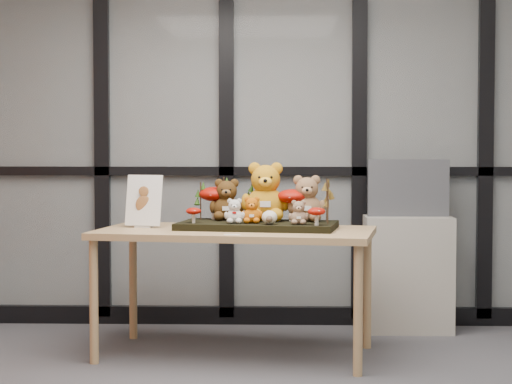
{
  "coord_description": "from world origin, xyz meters",
  "views": [
    {
      "loc": [
        -0.07,
        -3.82,
        1.24
      ],
      "look_at": [
        -0.22,
        1.48,
        0.96
      ],
      "focal_mm": 65.0,
      "sensor_mm": 36.0,
      "label": 1
    }
  ],
  "objects_px": {
    "sign_holder": "(144,203)",
    "monitor": "(408,188)",
    "mushroom_back_right": "(293,203)",
    "mushroom_front_left": "(194,214)",
    "bear_white_bow": "(235,210)",
    "bear_pooh_yellow": "(266,189)",
    "mushroom_front_right": "(317,215)",
    "display_table": "(236,241)",
    "bear_brown_medium": "(227,197)",
    "bear_small_yellow": "(252,209)",
    "mushroom_back_left": "(215,201)",
    "bear_beige_small": "(299,211)",
    "cabinet": "(408,274)",
    "bear_tan_back": "(307,196)",
    "diorama_tray": "(257,225)",
    "plush_cream_hedgehog": "(269,217)"
  },
  "relations": [
    {
      "from": "bear_white_bow",
      "to": "diorama_tray",
      "type": "bearing_deg",
      "value": 43.79
    },
    {
      "from": "bear_brown_medium",
      "to": "mushroom_front_left",
      "type": "relative_size",
      "value": 2.75
    },
    {
      "from": "plush_cream_hedgehog",
      "to": "monitor",
      "type": "bearing_deg",
      "value": 53.59
    },
    {
      "from": "cabinet",
      "to": "monitor",
      "type": "height_order",
      "value": "monitor"
    },
    {
      "from": "bear_tan_back",
      "to": "cabinet",
      "type": "distance_m",
      "value": 1.09
    },
    {
      "from": "mushroom_back_left",
      "to": "sign_holder",
      "type": "relative_size",
      "value": 0.7
    },
    {
      "from": "bear_beige_small",
      "to": "bear_tan_back",
      "type": "bearing_deg",
      "value": 86.07
    },
    {
      "from": "bear_tan_back",
      "to": "mushroom_front_left",
      "type": "distance_m",
      "value": 0.68
    },
    {
      "from": "mushroom_back_right",
      "to": "mushroom_front_left",
      "type": "distance_m",
      "value": 0.6
    },
    {
      "from": "mushroom_back_right",
      "to": "mushroom_front_left",
      "type": "xyz_separation_m",
      "value": [
        -0.57,
        -0.15,
        -0.06
      ]
    },
    {
      "from": "mushroom_front_left",
      "to": "sign_holder",
      "type": "distance_m",
      "value": 0.34
    },
    {
      "from": "mushroom_back_right",
      "to": "mushroom_front_left",
      "type": "height_order",
      "value": "mushroom_back_right"
    },
    {
      "from": "bear_brown_medium",
      "to": "diorama_tray",
      "type": "bearing_deg",
      "value": -27.62
    },
    {
      "from": "bear_pooh_yellow",
      "to": "monitor",
      "type": "relative_size",
      "value": 0.72
    },
    {
      "from": "bear_small_yellow",
      "to": "cabinet",
      "type": "distance_m",
      "value": 1.36
    },
    {
      "from": "bear_tan_back",
      "to": "sign_holder",
      "type": "relative_size",
      "value": 0.96
    },
    {
      "from": "sign_holder",
      "to": "monitor",
      "type": "bearing_deg",
      "value": 34.49
    },
    {
      "from": "bear_brown_medium",
      "to": "monitor",
      "type": "xyz_separation_m",
      "value": [
        1.16,
        0.58,
        0.03
      ]
    },
    {
      "from": "bear_beige_small",
      "to": "bear_pooh_yellow",
      "type": "bearing_deg",
      "value": 135.97
    },
    {
      "from": "bear_small_yellow",
      "to": "mushroom_back_left",
      "type": "distance_m",
      "value": 0.36
    },
    {
      "from": "bear_tan_back",
      "to": "diorama_tray",
      "type": "bearing_deg",
      "value": -157.47
    },
    {
      "from": "bear_white_bow",
      "to": "mushroom_front_left",
      "type": "bearing_deg",
      "value": -175.2
    },
    {
      "from": "bear_tan_back",
      "to": "sign_holder",
      "type": "height_order",
      "value": "bear_tan_back"
    },
    {
      "from": "plush_cream_hedgehog",
      "to": "mushroom_back_left",
      "type": "xyz_separation_m",
      "value": [
        -0.33,
        0.36,
        0.06
      ]
    },
    {
      "from": "bear_pooh_yellow",
      "to": "mushroom_front_right",
      "type": "bearing_deg",
      "value": -37.44
    },
    {
      "from": "sign_holder",
      "to": "bear_white_bow",
      "type": "bearing_deg",
      "value": -3.31
    },
    {
      "from": "bear_beige_small",
      "to": "mushroom_back_left",
      "type": "relative_size",
      "value": 0.7
    },
    {
      "from": "diorama_tray",
      "to": "mushroom_back_right",
      "type": "height_order",
      "value": "mushroom_back_right"
    },
    {
      "from": "bear_pooh_yellow",
      "to": "bear_small_yellow",
      "type": "relative_size",
      "value": 2.26
    },
    {
      "from": "bear_pooh_yellow",
      "to": "mushroom_back_left",
      "type": "distance_m",
      "value": 0.33
    },
    {
      "from": "mushroom_back_right",
      "to": "bear_beige_small",
      "type": "bearing_deg",
      "value": -82.48
    },
    {
      "from": "bear_brown_medium",
      "to": "mushroom_back_right",
      "type": "height_order",
      "value": "bear_brown_medium"
    },
    {
      "from": "mushroom_back_right",
      "to": "mushroom_front_left",
      "type": "bearing_deg",
      "value": -165.22
    },
    {
      "from": "bear_brown_medium",
      "to": "mushroom_front_left",
      "type": "bearing_deg",
      "value": -121.05
    },
    {
      "from": "display_table",
      "to": "mushroom_front_right",
      "type": "distance_m",
      "value": 0.52
    },
    {
      "from": "bear_beige_small",
      "to": "mushroom_back_left",
      "type": "distance_m",
      "value": 0.61
    },
    {
      "from": "mushroom_front_right",
      "to": "bear_beige_small",
      "type": "bearing_deg",
      "value": 152.34
    },
    {
      "from": "display_table",
      "to": "bear_beige_small",
      "type": "height_order",
      "value": "bear_beige_small"
    },
    {
      "from": "monitor",
      "to": "mushroom_front_left",
      "type": "bearing_deg",
      "value": -149.33
    },
    {
      "from": "mushroom_back_left",
      "to": "mushroom_back_right",
      "type": "xyz_separation_m",
      "value": [
        0.47,
        -0.12,
        -0.0
      ]
    },
    {
      "from": "bear_white_bow",
      "to": "mushroom_back_right",
      "type": "height_order",
      "value": "mushroom_back_right"
    },
    {
      "from": "bear_white_bow",
      "to": "monitor",
      "type": "distance_m",
      "value": 1.37
    },
    {
      "from": "monitor",
      "to": "mushroom_back_right",
      "type": "bearing_deg",
      "value": -140.0
    },
    {
      "from": "bear_brown_medium",
      "to": "monitor",
      "type": "relative_size",
      "value": 0.51
    },
    {
      "from": "bear_beige_small",
      "to": "mushroom_back_right",
      "type": "distance_m",
      "value": 0.24
    },
    {
      "from": "mushroom_front_left",
      "to": "sign_holder",
      "type": "relative_size",
      "value": 0.32
    },
    {
      "from": "bear_brown_medium",
      "to": "plush_cream_hedgehog",
      "type": "xyz_separation_m",
      "value": [
        0.26,
        -0.29,
        -0.09
      ]
    },
    {
      "from": "monitor",
      "to": "sign_holder",
      "type": "bearing_deg",
      "value": -158.31
    },
    {
      "from": "bear_beige_small",
      "to": "cabinet",
      "type": "height_order",
      "value": "bear_beige_small"
    },
    {
      "from": "display_table",
      "to": "bear_white_bow",
      "type": "bearing_deg",
      "value": -83.71
    }
  ]
}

